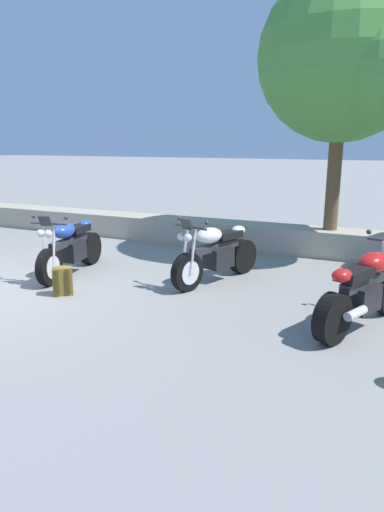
{
  "coord_description": "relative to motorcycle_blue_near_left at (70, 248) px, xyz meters",
  "views": [
    {
      "loc": [
        5.77,
        -4.86,
        2.32
      ],
      "look_at": [
        3.0,
        1.2,
        0.65
      ],
      "focal_mm": 31.85,
      "sensor_mm": 36.0,
      "label": 1
    }
  ],
  "objects": [
    {
      "name": "motorcycle_red_far_right",
      "position": [
        5.01,
        -0.39,
        0.0
      ],
      "size": [
        1.05,
        1.96,
        1.18
      ],
      "color": "black",
      "rests_on": "ground"
    },
    {
      "name": "stone_wall",
      "position": [
        -0.48,
        3.36,
        -0.21
      ],
      "size": [
        36.0,
        0.8,
        0.55
      ],
      "primitive_type": "cube",
      "color": "#A89E89",
      "rests_on": "ground"
    },
    {
      "name": "motorcycle_white_centre",
      "position": [
        2.55,
        0.65,
        0.0
      ],
      "size": [
        0.95,
        2.0,
        1.18
      ],
      "color": "black",
      "rests_on": "ground"
    },
    {
      "name": "rider_backpack",
      "position": [
        0.64,
        -0.98,
        -0.24
      ],
      "size": [
        0.35,
        0.35,
        0.47
      ],
      "color": "brown",
      "rests_on": "ground"
    },
    {
      "name": "leafy_tree_mid_left",
      "position": [
        4.19,
        3.3,
        3.36
      ],
      "size": [
        3.42,
        3.26,
        5.01
      ],
      "color": "brown",
      "rests_on": "stone_wall"
    },
    {
      "name": "motorcycle_blue_near_left",
      "position": [
        0.0,
        0.0,
        0.0
      ],
      "size": [
        0.76,
        2.06,
        1.18
      ],
      "color": "black",
      "rests_on": "ground"
    }
  ]
}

